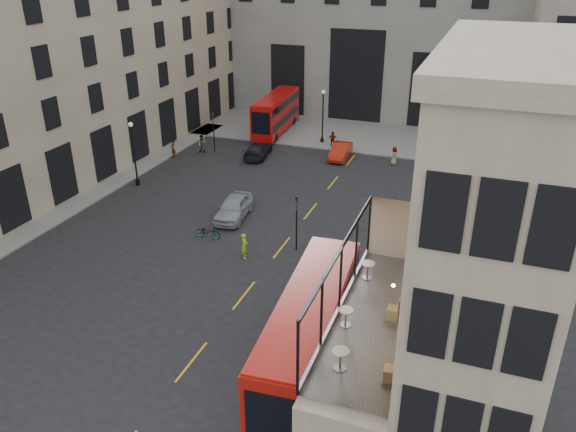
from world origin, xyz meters
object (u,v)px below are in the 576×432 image
(cyclist, at_px, (245,246))
(pedestrian_b, at_px, (279,114))
(car_b, at_px, (341,151))
(cafe_chair_d, at_px, (411,284))
(bus_far, at_px, (276,112))
(pedestrian_e, at_px, (173,149))
(car_c, at_px, (258,150))
(cafe_chair_c, at_px, (407,302))
(cafe_chair_a, at_px, (391,373))
(pedestrian_d, at_px, (394,156))
(cafe_chair_b, at_px, (393,312))
(street_lamp_a, at_px, (135,158))
(cafe_table_far, at_px, (368,268))
(traffic_light_far, at_px, (213,127))
(car_a, at_px, (234,207))
(pedestrian_c, at_px, (333,139))
(street_lamp_b, at_px, (323,120))
(cafe_table_near, at_px, (341,357))
(cafe_table_mid, at_px, (346,315))
(bus_near, at_px, (310,333))
(pedestrian_a, at_px, (202,144))
(bicycle, at_px, (207,232))

(cyclist, xyz_separation_m, pedestrian_b, (-9.03, 29.67, 0.13))
(car_b, height_order, cafe_chair_d, cafe_chair_d)
(bus_far, height_order, pedestrian_e, bus_far)
(car_c, bearing_deg, cafe_chair_c, 115.97)
(cafe_chair_a, bearing_deg, pedestrian_d, 99.74)
(car_b, height_order, cafe_chair_b, cafe_chair_b)
(street_lamp_a, distance_m, cafe_table_far, 27.30)
(street_lamp_a, height_order, car_b, street_lamp_a)
(traffic_light_far, xyz_separation_m, car_a, (8.13, -12.92, -1.63))
(pedestrian_c, relative_size, cafe_chair_d, 1.87)
(street_lamp_a, distance_m, street_lamp_b, 19.42)
(cafe_table_far, distance_m, cafe_chair_b, 3.06)
(cafe_chair_d, bearing_deg, cafe_table_far, 172.55)
(cafe_chair_c, bearing_deg, car_c, 123.70)
(car_c, relative_size, cafe_chair_c, 5.15)
(pedestrian_d, distance_m, cafe_chair_b, 30.77)
(traffic_light_far, height_order, cafe_table_near, cafe_table_near)
(traffic_light_far, xyz_separation_m, cafe_table_near, (20.95, -31.31, 2.68))
(bus_far, distance_m, car_b, 10.43)
(pedestrian_e, distance_m, cafe_chair_a, 38.31)
(pedestrian_c, height_order, cafe_table_mid, cafe_table_mid)
(cafe_chair_a, height_order, cafe_chair_d, cafe_chair_a)
(cafe_table_near, bearing_deg, cafe_chair_b, 71.62)
(street_lamp_a, distance_m, pedestrian_e, 7.27)
(cafe_chair_d, bearing_deg, cafe_chair_c, -86.80)
(bus_far, relative_size, cafe_chair_c, 11.20)
(pedestrian_e, xyz_separation_m, cafe_table_near, (23.74, -28.38, 4.27))
(car_c, bearing_deg, cyclist, 102.74)
(bus_near, bearing_deg, cafe_chair_d, 21.86)
(bus_near, bearing_deg, bus_far, 113.50)
(bus_near, height_order, car_a, bus_near)
(pedestrian_c, bearing_deg, traffic_light_far, 14.71)
(bus_far, bearing_deg, cafe_chair_c, -61.15)
(cafe_table_near, bearing_deg, traffic_light_far, 123.78)
(cafe_chair_d, bearing_deg, bus_far, 119.79)
(pedestrian_c, bearing_deg, car_c, 30.46)
(pedestrian_b, bearing_deg, pedestrian_e, -131.56)
(pedestrian_a, xyz_separation_m, cafe_table_near, (21.80, -30.45, 4.23))
(car_a, distance_m, cafe_chair_b, 20.83)
(pedestrian_a, height_order, pedestrian_c, pedestrian_a)
(cyclist, distance_m, pedestrian_a, 21.00)
(cafe_table_mid, distance_m, cafe_table_far, 3.64)
(car_b, bearing_deg, pedestrian_a, -168.65)
(pedestrian_b, height_order, cafe_table_near, cafe_table_near)
(street_lamp_b, bearing_deg, pedestrian_d, -25.43)
(cafe_table_mid, bearing_deg, cafe_table_far, 89.85)
(cyclist, bearing_deg, car_a, 12.54)
(street_lamp_b, distance_m, bicycle, 22.61)
(traffic_light_far, bearing_deg, pedestrian_a, -134.46)
(bus_near, height_order, cyclist, bus_near)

